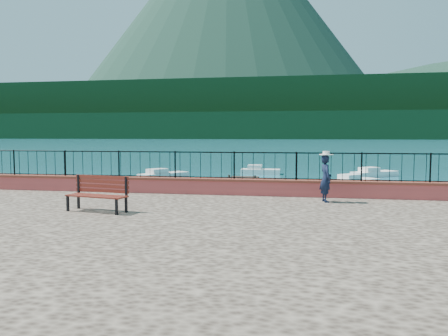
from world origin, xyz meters
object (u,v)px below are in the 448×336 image
(boat_4, at_px, (261,169))
(park_bench, at_px, (98,201))
(boat_1, at_px, (279,188))
(boat_5, at_px, (375,172))
(boat_0, at_px, (178,192))
(person, at_px, (326,179))
(boat_3, at_px, (164,173))
(boat_2, at_px, (355,180))

(boat_4, bearing_deg, park_bench, -95.02)
(boat_1, relative_size, boat_5, 0.89)
(boat_0, bearing_deg, park_bench, -97.87)
(park_bench, xyz_separation_m, person, (6.42, 2.93, 0.46))
(boat_5, bearing_deg, boat_1, -158.53)
(boat_0, bearing_deg, boat_4, 68.29)
(boat_1, bearing_deg, boat_0, -155.82)
(park_bench, distance_m, boat_0, 10.20)
(boat_3, height_order, boat_5, same)
(boat_4, xyz_separation_m, boat_5, (9.15, -0.64, 0.00))
(boat_1, xyz_separation_m, boat_2, (4.65, 5.59, 0.00))
(boat_5, bearing_deg, boat_3, 155.92)
(boat_0, relative_size, boat_3, 0.91)
(park_bench, bearing_deg, boat_3, 114.21)
(boat_2, height_order, boat_5, same)
(boat_1, bearing_deg, park_bench, -111.57)
(boat_4, bearing_deg, boat_0, -100.48)
(park_bench, height_order, boat_1, park_bench)
(park_bench, distance_m, boat_3, 21.07)
(park_bench, height_order, person, person)
(boat_2, bearing_deg, boat_3, 128.44)
(park_bench, distance_m, boat_5, 27.26)
(person, xyz_separation_m, boat_1, (-1.98, 9.70, -1.56))
(park_bench, distance_m, boat_1, 13.44)
(boat_0, xyz_separation_m, boat_3, (-4.15, 10.37, 0.00))
(boat_2, distance_m, boat_4, 9.98)
(boat_2, relative_size, boat_5, 0.87)
(person, bearing_deg, boat_0, 28.09)
(boat_4, height_order, boat_5, same)
(boat_4, bearing_deg, boat_1, -80.07)
(person, height_order, boat_0, person)
(park_bench, bearing_deg, person, 35.65)
(boat_0, height_order, boat_3, same)
(boat_0, xyz_separation_m, boat_2, (9.71, 8.09, 0.00))
(person, relative_size, boat_0, 0.41)
(boat_0, distance_m, boat_2, 12.64)
(boat_0, height_order, boat_2, same)
(boat_4, bearing_deg, boat_5, -4.13)
(boat_3, xyz_separation_m, boat_5, (16.10, 4.28, 0.00))
(person, relative_size, boat_3, 0.37)
(boat_1, bearing_deg, boat_3, 137.36)
(boat_3, bearing_deg, person, -113.86)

